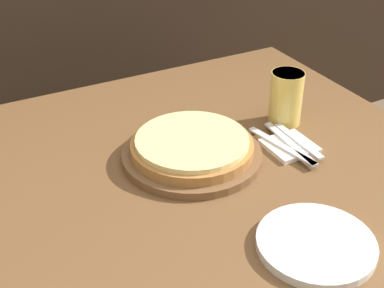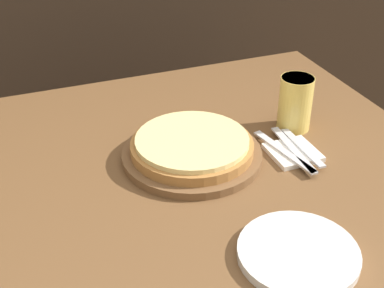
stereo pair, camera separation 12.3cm
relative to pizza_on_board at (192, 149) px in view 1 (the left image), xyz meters
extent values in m
cube|color=brown|center=(0.01, -0.01, -0.40)|extent=(1.14, 1.00, 0.75)
cylinder|color=brown|center=(0.00, 0.00, -0.02)|extent=(0.33, 0.33, 0.02)
cylinder|color=#A87038|center=(0.00, 0.00, 0.01)|extent=(0.29, 0.29, 0.02)
cylinder|color=#EAD184|center=(0.00, 0.00, 0.02)|extent=(0.26, 0.26, 0.01)
cylinder|color=#E5C65B|center=(0.29, 0.04, 0.04)|extent=(0.08, 0.08, 0.14)
cylinder|color=white|center=(0.29, 0.04, 0.11)|extent=(0.08, 0.08, 0.02)
cylinder|color=silver|center=(0.06, -0.37, -0.02)|extent=(0.22, 0.22, 0.02)
cube|color=white|center=(0.23, -0.07, -0.02)|extent=(0.11, 0.11, 0.01)
cube|color=silver|center=(0.20, -0.07, -0.01)|extent=(0.06, 0.21, 0.00)
cube|color=silver|center=(0.23, -0.07, -0.01)|extent=(0.03, 0.21, 0.00)
cube|color=silver|center=(0.25, -0.07, -0.01)|extent=(0.02, 0.18, 0.00)
camera|label=1|loc=(-0.49, -0.92, 0.66)|focal=50.00mm
camera|label=2|loc=(-0.38, -0.97, 0.66)|focal=50.00mm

